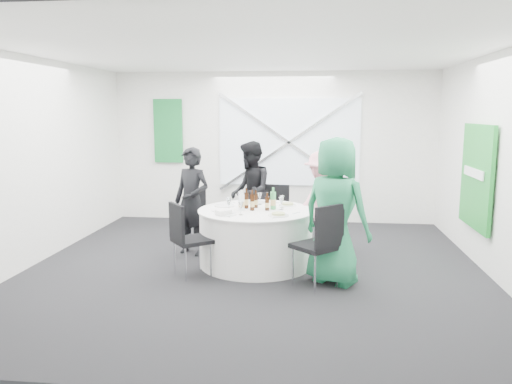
# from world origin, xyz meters

# --- Properties ---
(floor) EXTENTS (6.00, 6.00, 0.00)m
(floor) POSITION_xyz_m (0.00, 0.00, 0.00)
(floor) COLOR black
(floor) RESTS_ON ground
(ceiling) EXTENTS (6.00, 6.00, 0.00)m
(ceiling) POSITION_xyz_m (0.00, 0.00, 2.80)
(ceiling) COLOR white
(ceiling) RESTS_ON wall_back
(wall_back) EXTENTS (6.00, 0.00, 6.00)m
(wall_back) POSITION_xyz_m (0.00, 3.00, 1.40)
(wall_back) COLOR white
(wall_back) RESTS_ON floor
(wall_front) EXTENTS (6.00, 0.00, 6.00)m
(wall_front) POSITION_xyz_m (0.00, -3.00, 1.40)
(wall_front) COLOR white
(wall_front) RESTS_ON floor
(wall_left) EXTENTS (0.00, 6.00, 6.00)m
(wall_left) POSITION_xyz_m (-3.00, 0.00, 1.40)
(wall_left) COLOR white
(wall_left) RESTS_ON floor
(wall_right) EXTENTS (0.00, 6.00, 6.00)m
(wall_right) POSITION_xyz_m (3.00, 0.00, 1.40)
(wall_right) COLOR white
(wall_right) RESTS_ON floor
(window_panel) EXTENTS (2.60, 0.03, 1.60)m
(window_panel) POSITION_xyz_m (0.30, 2.96, 1.50)
(window_panel) COLOR silver
(window_panel) RESTS_ON wall_back
(window_brace_a) EXTENTS (2.63, 0.05, 1.84)m
(window_brace_a) POSITION_xyz_m (0.30, 2.92, 1.50)
(window_brace_a) COLOR silver
(window_brace_a) RESTS_ON window_panel
(window_brace_b) EXTENTS (2.63, 0.05, 1.84)m
(window_brace_b) POSITION_xyz_m (0.30, 2.92, 1.50)
(window_brace_b) COLOR silver
(window_brace_b) RESTS_ON window_panel
(green_banner) EXTENTS (0.55, 0.04, 1.20)m
(green_banner) POSITION_xyz_m (-2.00, 2.95, 1.70)
(green_banner) COLOR #14682C
(green_banner) RESTS_ON wall_back
(green_sign) EXTENTS (0.05, 1.20, 1.40)m
(green_sign) POSITION_xyz_m (2.94, 0.60, 1.20)
(green_sign) COLOR #198A2A
(green_sign) RESTS_ON wall_right
(banquet_table) EXTENTS (1.56, 1.56, 0.76)m
(banquet_table) POSITION_xyz_m (0.00, 0.20, 0.38)
(banquet_table) COLOR white
(banquet_table) RESTS_ON floor
(chair_back) EXTENTS (0.48, 0.49, 0.93)m
(chair_back) POSITION_xyz_m (0.17, 1.31, 0.54)
(chair_back) COLOR black
(chair_back) RESTS_ON floor
(chair_back_left) EXTENTS (0.58, 0.58, 0.92)m
(chair_back_left) POSITION_xyz_m (-0.88, 0.76, 0.54)
(chair_back_left) COLOR black
(chair_back_left) RESTS_ON floor
(chair_back_right) EXTENTS (0.62, 0.62, 0.98)m
(chair_back_right) POSITION_xyz_m (1.03, 0.86, 0.58)
(chair_back_right) COLOR black
(chair_back_right) RESTS_ON floor
(chair_front_right) EXTENTS (0.65, 0.65, 1.02)m
(chair_front_right) POSITION_xyz_m (0.86, -0.67, 0.60)
(chair_front_right) COLOR black
(chair_front_right) RESTS_ON floor
(chair_front_left) EXTENTS (0.60, 0.60, 0.95)m
(chair_front_left) POSITION_xyz_m (-0.81, -0.43, 0.56)
(chair_front_left) COLOR black
(chair_front_left) RESTS_ON floor
(person_man_back_left) EXTENTS (0.67, 0.56, 1.56)m
(person_man_back_left) POSITION_xyz_m (-0.98, 0.61, 0.78)
(person_man_back_left) COLOR black
(person_man_back_left) RESTS_ON floor
(person_man_back) EXTENTS (0.57, 0.85, 1.61)m
(person_man_back) POSITION_xyz_m (-0.23, 1.38, 0.81)
(person_man_back) COLOR black
(person_man_back) RESTS_ON floor
(person_woman_pink) EXTENTS (1.06, 0.93, 1.51)m
(person_woman_pink) POSITION_xyz_m (0.90, 0.83, 0.76)
(person_woman_pink) COLOR pink
(person_woman_pink) RESTS_ON floor
(person_woman_green) EXTENTS (1.03, 0.93, 1.77)m
(person_woman_green) POSITION_xyz_m (1.03, -0.43, 0.89)
(person_woman_green) COLOR #227F50
(person_woman_green) RESTS_ON floor
(plate_back) EXTENTS (0.29, 0.29, 0.01)m
(plate_back) POSITION_xyz_m (-0.07, 0.70, 0.77)
(plate_back) COLOR white
(plate_back) RESTS_ON banquet_table
(plate_back_left) EXTENTS (0.28, 0.28, 0.01)m
(plate_back_left) POSITION_xyz_m (-0.46, 0.39, 0.77)
(plate_back_left) COLOR white
(plate_back_left) RESTS_ON banquet_table
(plate_back_right) EXTENTS (0.25, 0.25, 0.04)m
(plate_back_right) POSITION_xyz_m (0.41, 0.54, 0.78)
(plate_back_right) COLOR white
(plate_back_right) RESTS_ON banquet_table
(plate_front_right) EXTENTS (0.26, 0.26, 0.04)m
(plate_front_right) POSITION_xyz_m (0.33, -0.17, 0.78)
(plate_front_right) COLOR white
(plate_front_right) RESTS_ON banquet_table
(plate_front_left) EXTENTS (0.27, 0.27, 0.01)m
(plate_front_left) POSITION_xyz_m (-0.35, -0.17, 0.77)
(plate_front_left) COLOR white
(plate_front_left) RESTS_ON banquet_table
(napkin) EXTENTS (0.22, 0.22, 0.05)m
(napkin) POSITION_xyz_m (-0.37, -0.21, 0.80)
(napkin) COLOR white
(napkin) RESTS_ON plate_front_left
(beer_bottle_a) EXTENTS (0.06, 0.06, 0.28)m
(beer_bottle_a) POSITION_xyz_m (-0.14, 0.27, 0.87)
(beer_bottle_a) COLOR #37190A
(beer_bottle_a) RESTS_ON banquet_table
(beer_bottle_b) EXTENTS (0.06, 0.06, 0.25)m
(beer_bottle_b) POSITION_xyz_m (-0.02, 0.34, 0.85)
(beer_bottle_b) COLOR #37190A
(beer_bottle_b) RESTS_ON banquet_table
(beer_bottle_c) EXTENTS (0.06, 0.06, 0.24)m
(beer_bottle_c) POSITION_xyz_m (0.15, 0.16, 0.85)
(beer_bottle_c) COLOR #37190A
(beer_bottle_c) RESTS_ON banquet_table
(beer_bottle_d) EXTENTS (0.06, 0.06, 0.28)m
(beer_bottle_d) POSITION_xyz_m (-0.04, 0.13, 0.87)
(beer_bottle_d) COLOR #37190A
(beer_bottle_d) RESTS_ON banquet_table
(green_water_bottle) EXTENTS (0.08, 0.08, 0.30)m
(green_water_bottle) POSITION_xyz_m (0.23, 0.25, 0.88)
(green_water_bottle) COLOR #3FA455
(green_water_bottle) RESTS_ON banquet_table
(clear_water_bottle) EXTENTS (0.08, 0.08, 0.27)m
(clear_water_bottle) POSITION_xyz_m (-0.18, 0.12, 0.87)
(clear_water_bottle) COLOR white
(clear_water_bottle) RESTS_ON banquet_table
(wine_glass_a) EXTENTS (0.07, 0.07, 0.17)m
(wine_glass_a) POSITION_xyz_m (0.34, 0.37, 0.88)
(wine_glass_a) COLOR white
(wine_glass_a) RESTS_ON banquet_table
(wine_glass_b) EXTENTS (0.07, 0.07, 0.17)m
(wine_glass_b) POSITION_xyz_m (-0.26, 0.50, 0.88)
(wine_glass_b) COLOR white
(wine_glass_b) RESTS_ON banquet_table
(wine_glass_c) EXTENTS (0.07, 0.07, 0.17)m
(wine_glass_c) POSITION_xyz_m (0.01, 0.57, 0.88)
(wine_glass_c) COLOR white
(wine_glass_c) RESTS_ON banquet_table
(wine_glass_d) EXTENTS (0.07, 0.07, 0.17)m
(wine_glass_d) POSITION_xyz_m (-0.15, -0.17, 0.88)
(wine_glass_d) COLOR white
(wine_glass_d) RESTS_ON banquet_table
(wine_glass_e) EXTENTS (0.07, 0.07, 0.17)m
(wine_glass_e) POSITION_xyz_m (0.34, 0.24, 0.88)
(wine_glass_e) COLOR white
(wine_glass_e) RESTS_ON banquet_table
(wine_glass_f) EXTENTS (0.07, 0.07, 0.17)m
(wine_glass_f) POSITION_xyz_m (-0.36, 0.13, 0.88)
(wine_glass_f) COLOR white
(wine_glass_f) RESTS_ON banquet_table
(wine_glass_g) EXTENTS (0.07, 0.07, 0.17)m
(wine_glass_g) POSITION_xyz_m (-0.34, 0.00, 0.88)
(wine_glass_g) COLOR white
(wine_glass_g) RESTS_ON banquet_table
(fork_a) EXTENTS (0.11, 0.12, 0.01)m
(fork_a) POSITION_xyz_m (0.31, -0.28, 0.76)
(fork_a) COLOR silver
(fork_a) RESTS_ON banquet_table
(knife_a) EXTENTS (0.10, 0.13, 0.01)m
(knife_a) POSITION_xyz_m (0.55, 0.02, 0.76)
(knife_a) COLOR silver
(knife_a) RESTS_ON banquet_table
(fork_b) EXTENTS (0.11, 0.12, 0.01)m
(fork_b) POSITION_xyz_m (-0.53, -0.03, 0.76)
(fork_b) COLOR silver
(fork_b) RESTS_ON banquet_table
(knife_b) EXTENTS (0.11, 0.12, 0.01)m
(knife_b) POSITION_xyz_m (-0.31, -0.28, 0.76)
(knife_b) COLOR silver
(knife_b) RESTS_ON banquet_table
(fork_c) EXTENTS (0.15, 0.02, 0.01)m
(fork_c) POSITION_xyz_m (0.20, 0.74, 0.76)
(fork_c) COLOR silver
(fork_c) RESTS_ON banquet_table
(knife_c) EXTENTS (0.15, 0.03, 0.01)m
(knife_c) POSITION_xyz_m (-0.22, 0.73, 0.76)
(knife_c) COLOR silver
(knife_c) RESTS_ON banquet_table
(fork_d) EXTENTS (0.09, 0.14, 0.01)m
(fork_d) POSITION_xyz_m (-0.39, 0.62, 0.76)
(fork_d) COLOR silver
(fork_d) RESTS_ON banquet_table
(knife_d) EXTENTS (0.10, 0.13, 0.01)m
(knife_d) POSITION_xyz_m (-0.55, 0.38, 0.76)
(knife_d) COLOR silver
(knife_d) RESTS_ON banquet_table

